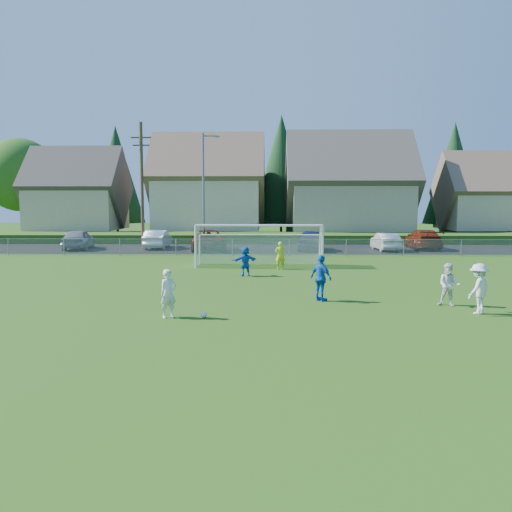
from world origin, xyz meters
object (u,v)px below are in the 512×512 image
object	(u,v)px
player_white_b	(449,285)
car_e	(311,240)
player_white_c	(479,289)
player_blue_b	(245,261)
car_f	(386,242)
car_g	(423,239)
goalkeeper	(280,256)
soccer_ball	(204,315)
player_white_a	(168,294)
car_c	(209,240)
car_b	(158,239)
player_blue_a	(321,278)
soccer_goal	(259,238)
car_a	(78,239)

from	to	relation	value
player_white_b	car_e	size ratio (longest dim) A/B	0.33
player_white_c	player_blue_b	bearing A→B (deg)	-89.38
car_f	car_g	distance (m)	3.62
goalkeeper	soccer_ball	bearing A→B (deg)	68.50
player_blue_b	car_e	size ratio (longest dim) A/B	0.32
player_white_a	car_e	size ratio (longest dim) A/B	0.34
car_e	goalkeeper	bearing A→B (deg)	84.53
goalkeeper	car_c	distance (m)	13.06
car_b	car_f	world-z (taller)	car_b
player_white_c	player_blue_a	xyz separation A→B (m)	(-5.15, 2.24, 0.03)
player_blue_a	player_blue_b	xyz separation A→B (m)	(-3.23, 6.95, -0.13)
car_b	car_f	xyz separation A→B (m)	(18.11, -1.47, -0.07)
player_white_c	player_white_b	bearing A→B (deg)	-108.66
player_white_a	car_e	world-z (taller)	car_e
car_e	player_white_a	bearing A→B (deg)	82.08
car_c	car_g	xyz separation A→B (m)	(17.10, 1.47, -0.01)
player_blue_b	car_g	xyz separation A→B (m)	(13.59, 16.08, 0.03)
car_b	car_e	bearing A→B (deg)	172.14
soccer_goal	goalkeeper	bearing A→B (deg)	-54.73
car_c	car_f	xyz separation A→B (m)	(13.80, -0.01, -0.11)
car_a	car_b	distance (m)	6.27
car_f	car_c	bearing A→B (deg)	-3.28
goalkeeper	car_g	size ratio (longest dim) A/B	0.29
soccer_ball	player_blue_a	world-z (taller)	player_blue_a
car_c	soccer_ball	bearing A→B (deg)	89.33
soccer_ball	car_b	bearing A→B (deg)	104.79
goalkeeper	car_a	world-z (taller)	car_a
player_white_c	car_c	bearing A→B (deg)	-105.21
car_c	car_b	bearing A→B (deg)	-25.27
player_white_c	car_c	distance (m)	26.60
soccer_goal	car_f	bearing A→B (deg)	46.57
player_white_b	player_blue_b	bearing A→B (deg)	156.73
goalkeeper	soccer_goal	world-z (taller)	soccer_goal
soccer_ball	car_e	xyz separation A→B (m)	(5.42, 24.75, 0.70)
player_blue_b	car_b	xyz separation A→B (m)	(-7.82, 16.06, -0.01)
player_blue_a	player_white_c	bearing A→B (deg)	-153.53
player_white_b	player_blue_b	xyz separation A→B (m)	(-7.81, 7.85, -0.03)
car_a	soccer_goal	bearing A→B (deg)	136.48
goalkeeper	player_blue_b	bearing A→B (deg)	46.28
player_white_c	car_g	xyz separation A→B (m)	(5.21, 25.26, -0.08)
goalkeeper	car_b	xyz separation A→B (m)	(-9.68, 13.36, -0.03)
player_blue_a	goalkeeper	size ratio (longest dim) A/B	1.13
player_white_b	goalkeeper	xyz separation A→B (m)	(-5.96, 10.55, 0.00)
player_white_a	car_b	size ratio (longest dim) A/B	0.35
soccer_ball	player_blue_b	distance (m)	10.15
soccer_ball	player_white_a	world-z (taller)	player_white_a
player_white_c	player_blue_a	distance (m)	5.62
player_blue_a	car_g	world-z (taller)	player_blue_a
soccer_ball	player_white_c	size ratio (longest dim) A/B	0.13
player_white_c	car_b	xyz separation A→B (m)	(-16.20, 25.25, -0.11)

